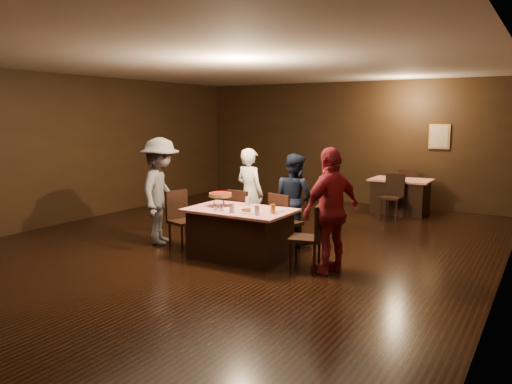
% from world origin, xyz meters
% --- Properties ---
extents(room, '(10.00, 10.04, 3.02)m').
position_xyz_m(room, '(0.00, 0.01, 2.14)').
color(room, black).
rests_on(room, ground).
extents(main_table, '(1.60, 1.00, 0.77)m').
position_xyz_m(main_table, '(0.45, -0.66, 0.39)').
color(main_table, '#AE0B1E').
rests_on(main_table, ground).
extents(back_table, '(1.30, 0.90, 0.77)m').
position_xyz_m(back_table, '(1.58, 4.20, 0.39)').
color(back_table, red).
rests_on(back_table, ground).
extents(chair_far_left, '(0.46, 0.46, 0.95)m').
position_xyz_m(chair_far_left, '(0.05, 0.09, 0.47)').
color(chair_far_left, black).
rests_on(chair_far_left, ground).
extents(chair_far_right, '(0.50, 0.50, 0.95)m').
position_xyz_m(chair_far_right, '(0.85, 0.09, 0.47)').
color(chair_far_right, black).
rests_on(chair_far_right, ground).
extents(chair_end_left, '(0.51, 0.51, 0.95)m').
position_xyz_m(chair_end_left, '(-0.65, -0.66, 0.47)').
color(chair_end_left, black).
rests_on(chair_end_left, ground).
extents(chair_end_right, '(0.50, 0.50, 0.95)m').
position_xyz_m(chair_end_right, '(1.55, -0.66, 0.47)').
color(chair_end_right, black).
rests_on(chair_end_right, ground).
extents(chair_back_near, '(0.44, 0.44, 0.95)m').
position_xyz_m(chair_back_near, '(1.58, 3.50, 0.47)').
color(chair_back_near, black).
rests_on(chair_back_near, ground).
extents(chair_back_far, '(0.50, 0.50, 0.95)m').
position_xyz_m(chair_back_far, '(1.58, 4.80, 0.47)').
color(chair_back_far, black).
rests_on(chair_back_far, ground).
extents(diner_white_jacket, '(0.66, 0.52, 1.61)m').
position_xyz_m(diner_white_jacket, '(-0.08, 0.48, 0.81)').
color(diner_white_jacket, white).
rests_on(diner_white_jacket, ground).
extents(diner_navy_hoodie, '(0.91, 0.82, 1.55)m').
position_xyz_m(diner_navy_hoodie, '(0.75, 0.57, 0.77)').
color(diner_navy_hoodie, black).
rests_on(diner_navy_hoodie, ground).
extents(diner_grey_knit, '(1.08, 1.34, 1.81)m').
position_xyz_m(diner_grey_knit, '(-1.20, -0.60, 0.91)').
color(diner_grey_knit, '#5A5A5F').
rests_on(diner_grey_knit, ground).
extents(diner_red_shirt, '(0.77, 1.12, 1.76)m').
position_xyz_m(diner_red_shirt, '(1.91, -0.60, 0.88)').
color(diner_red_shirt, maroon).
rests_on(diner_red_shirt, ground).
extents(pizza_stand, '(0.38, 0.38, 0.22)m').
position_xyz_m(pizza_stand, '(0.05, -0.61, 0.95)').
color(pizza_stand, black).
rests_on(pizza_stand, main_table).
extents(plate_with_slice, '(0.25, 0.25, 0.06)m').
position_xyz_m(plate_with_slice, '(0.70, -0.84, 0.80)').
color(plate_with_slice, white).
rests_on(plate_with_slice, main_table).
extents(plate_empty, '(0.25, 0.25, 0.01)m').
position_xyz_m(plate_empty, '(1.00, -0.51, 0.78)').
color(plate_empty, white).
rests_on(plate_empty, main_table).
extents(glass_front_left, '(0.08, 0.08, 0.14)m').
position_xyz_m(glass_front_left, '(0.50, -0.96, 0.84)').
color(glass_front_left, silver).
rests_on(glass_front_left, main_table).
extents(glass_front_right, '(0.08, 0.08, 0.14)m').
position_xyz_m(glass_front_right, '(0.90, -0.91, 0.84)').
color(glass_front_right, silver).
rests_on(glass_front_right, main_table).
extents(glass_amber, '(0.08, 0.08, 0.14)m').
position_xyz_m(glass_amber, '(1.05, -0.71, 0.84)').
color(glass_amber, '#BF7F26').
rests_on(glass_amber, main_table).
extents(glass_back, '(0.08, 0.08, 0.14)m').
position_xyz_m(glass_back, '(0.40, -0.36, 0.84)').
color(glass_back, silver).
rests_on(glass_back, main_table).
extents(condiments, '(0.17, 0.10, 0.09)m').
position_xyz_m(condiments, '(0.27, -0.94, 0.82)').
color(condiments, silver).
rests_on(condiments, main_table).
extents(napkin_center, '(0.19, 0.19, 0.01)m').
position_xyz_m(napkin_center, '(0.75, -0.66, 0.77)').
color(napkin_center, white).
rests_on(napkin_center, main_table).
extents(napkin_left, '(0.21, 0.21, 0.01)m').
position_xyz_m(napkin_left, '(0.30, -0.71, 0.77)').
color(napkin_left, white).
rests_on(napkin_left, main_table).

